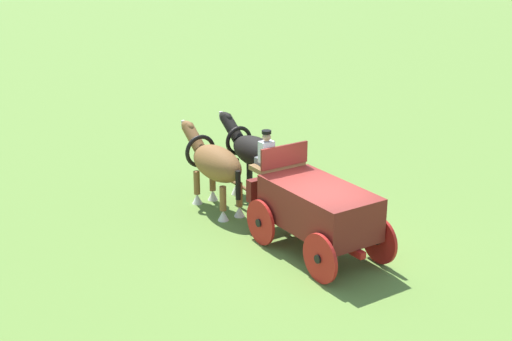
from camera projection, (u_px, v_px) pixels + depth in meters
ground_plane at (317, 253)px, 16.80m from camera, size 220.00×220.00×0.00m
show_wagon at (315, 207)px, 16.53m from camera, size 5.84×2.86×2.72m
draft_horse_near at (215, 164)px, 19.04m from camera, size 3.05×1.55×2.19m
draft_horse_off at (254, 153)px, 19.71m from camera, size 3.08×1.51×2.26m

